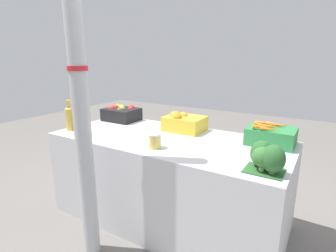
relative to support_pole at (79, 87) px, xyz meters
name	(u,v)px	position (x,y,z in m)	size (l,w,h in m)	color
ground_plane	(168,217)	(0.26, 0.66, -1.22)	(10.00, 10.00, 0.00)	slate
market_table	(168,179)	(0.26, 0.66, -0.84)	(1.96, 0.89, 0.75)	silver
support_pole	(79,87)	(0.00, 0.00, 0.00)	(0.13, 0.13, 2.43)	#B7BABF
apple_crate	(121,113)	(-0.50, 0.93, -0.39)	(0.35, 0.28, 0.16)	black
orange_crate	(183,122)	(0.26, 0.92, -0.39)	(0.35, 0.28, 0.17)	gold
carrot_crate	(271,135)	(1.02, 0.93, -0.39)	(0.35, 0.28, 0.17)	#2D8442
broccoli_pile	(266,157)	(1.10, 0.39, -0.38)	(0.22, 0.20, 0.18)	#2D602D
juice_bottle_golden	(70,117)	(-0.64, 0.39, -0.35)	(0.08, 0.08, 0.28)	gold
juice_bottle_amber	(77,120)	(-0.54, 0.39, -0.36)	(0.08, 0.08, 0.26)	gold
pickle_jar	(155,141)	(0.31, 0.39, -0.41)	(0.10, 0.10, 0.11)	#DBBC56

